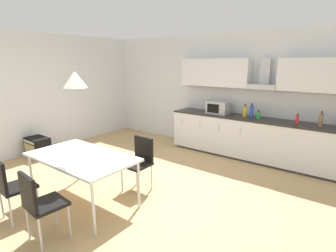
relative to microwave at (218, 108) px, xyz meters
The scene contains 18 objects.
ground_plane 2.88m from the microwave, 94.48° to the right, with size 9.39×8.95×0.02m, color tan.
wall_back 0.52m from the microwave, 119.71° to the left, with size 7.51×0.10×2.71m, color silver.
wall_left 4.32m from the microwave, 141.79° to the right, with size 0.10×7.16×2.71m, color silver.
kitchen_counter 1.10m from the microwave, ahead, with size 3.89×0.66×0.90m.
backsplash_tile 0.99m from the microwave, 18.18° to the left, with size 3.87×0.02×0.56m, color silver.
upper_wall_cabinets 1.21m from the microwave, ahead, with size 3.87×0.40×0.62m.
microwave is the anchor object (origin of this frame).
bottle_blue 0.76m from the microwave, ahead, with size 0.08×0.08×0.30m.
bottle_green 0.92m from the microwave, ahead, with size 0.08×0.08×0.18m.
bottle_red 1.68m from the microwave, ahead, with size 0.06×0.06×0.21m.
bottle_yellow 0.62m from the microwave, ahead, with size 0.08×0.08×0.27m.
bottle_brown 2.07m from the microwave, ahead, with size 0.07×0.07×0.29m.
dining_table 3.37m from the microwave, 98.71° to the right, with size 1.61×0.91×0.74m.
chair_far_right 2.54m from the microwave, 93.38° to the right, with size 0.40×0.40×0.87m.
chair_near_left 4.27m from the microwave, 101.92° to the right, with size 0.43×0.43×0.87m.
chair_near_right 4.18m from the microwave, 92.12° to the right, with size 0.43×0.43×0.87m.
guitar_amp 4.13m from the microwave, 137.60° to the right, with size 0.52×0.37×0.44m.
pendant_lamp 3.44m from the microwave, 98.71° to the right, with size 0.32×0.32×0.22m, color silver.
Camera 1 is at (2.83, -2.74, 2.05)m, focal length 28.00 mm.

